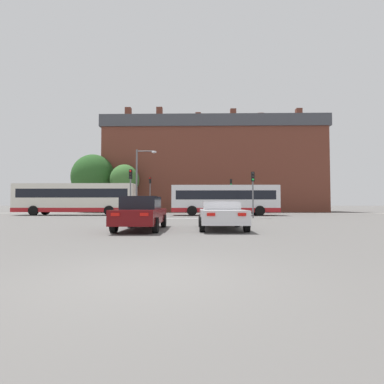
{
  "coord_description": "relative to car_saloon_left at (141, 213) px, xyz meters",
  "views": [
    {
      "loc": [
        0.77,
        -4.89,
        1.18
      ],
      "look_at": [
        0.16,
        27.05,
        2.45
      ],
      "focal_mm": 28.0,
      "sensor_mm": 36.0,
      "label": 1
    }
  ],
  "objects": [
    {
      "name": "traffic_light_far_left",
      "position": [
        -3.48,
        24.13,
        2.29
      ],
      "size": [
        0.26,
        0.31,
        4.58
      ],
      "color": "slate",
      "rests_on": "ground_plane"
    },
    {
      "name": "tree_by_building",
      "position": [
        -7.35,
        26.66,
        3.68
      ],
      "size": [
        3.94,
        3.94,
        6.53
      ],
      "color": "#4C3823",
      "rests_on": "ground_plane"
    },
    {
      "name": "traffic_light_far_right",
      "position": [
        6.73,
        23.97,
        2.12
      ],
      "size": [
        0.26,
        0.31,
        4.3
      ],
      "color": "slate",
      "rests_on": "ground_plane"
    },
    {
      "name": "traffic_light_near_right",
      "position": [
        7.12,
        11.22,
        1.84
      ],
      "size": [
        0.26,
        0.31,
        3.84
      ],
      "color": "slate",
      "rests_on": "ground_plane"
    },
    {
      "name": "pedestrian_waiting",
      "position": [
        3.23,
        24.42,
        0.19
      ],
      "size": [
        0.45,
        0.43,
        1.63
      ],
      "rotation": [
        0.0,
        0.0,
        3.85
      ],
      "color": "brown",
      "rests_on": "ground_plane"
    },
    {
      "name": "bus_crossing_trailing",
      "position": [
        -10.21,
        17.58,
        1.0
      ],
      "size": [
        12.43,
        2.64,
        3.27
      ],
      "rotation": [
        0.0,
        0.0,
        1.57
      ],
      "color": "silver",
      "rests_on": "ground_plane"
    },
    {
      "name": "pedestrian_walking_east",
      "position": [
        11.35,
        24.35,
        0.22
      ],
      "size": [
        0.42,
        0.25,
        1.68
      ],
      "rotation": [
        0.0,
        0.0,
        3.22
      ],
      "color": "#333851",
      "rests_on": "ground_plane"
    },
    {
      "name": "ground_plane",
      "position": [
        1.79,
        -8.65,
        -0.76
      ],
      "size": [
        400.0,
        400.0,
        0.0
      ],
      "primitive_type": "plane",
      "color": "#605E5B"
    },
    {
      "name": "stop_line_strip",
      "position": [
        1.79,
        10.69,
        -0.76
      ],
      "size": [
        7.5,
        0.3,
        0.01
      ],
      "primitive_type": "cube",
      "color": "silver",
      "rests_on": "ground_plane"
    },
    {
      "name": "street_lamp_junction",
      "position": [
        -3.15,
        15.99,
        3.31
      ],
      "size": [
        2.05,
        0.36,
        6.6
      ],
      "color": "slate",
      "rests_on": "ground_plane"
    },
    {
      "name": "far_pavement",
      "position": [
        1.79,
        24.43,
        -0.76
      ],
      "size": [
        68.33,
        2.5,
        0.01
      ],
      "primitive_type": "cube",
      "color": "gray",
      "rests_on": "ground_plane"
    },
    {
      "name": "car_roadster_right",
      "position": [
        3.65,
        0.44,
        -0.1
      ],
      "size": [
        2.12,
        4.59,
        1.28
      ],
      "rotation": [
        0.0,
        0.0,
        0.01
      ],
      "color": "silver",
      "rests_on": "ground_plane"
    },
    {
      "name": "car_saloon_left",
      "position": [
        0.0,
        0.0,
        0.0
      ],
      "size": [
        1.92,
        4.8,
        1.51
      ],
      "rotation": [
        0.0,
        0.0,
        0.0
      ],
      "color": "#600C0F",
      "rests_on": "ground_plane"
    },
    {
      "name": "bus_crossing_lead",
      "position": [
        5.32,
        17.25,
        0.88
      ],
      "size": [
        10.78,
        2.68,
        3.07
      ],
      "rotation": [
        0.0,
        0.0,
        1.57
      ],
      "color": "silver",
      "rests_on": "ground_plane"
    },
    {
      "name": "brick_civic_building",
      "position": [
        4.93,
        33.33,
        6.25
      ],
      "size": [
        32.74,
        10.61,
        16.19
      ],
      "color": "brown",
      "rests_on": "ground_plane"
    },
    {
      "name": "traffic_light_near_left",
      "position": [
        -3.11,
        11.49,
        1.99
      ],
      "size": [
        0.26,
        0.31,
        4.08
      ],
      "color": "slate",
      "rests_on": "ground_plane"
    },
    {
      "name": "tree_kerbside",
      "position": [
        -12.14,
        28.15,
        4.22
      ],
      "size": [
        6.01,
        6.01,
        8.14
      ],
      "color": "#4C3823",
      "rests_on": "ground_plane"
    }
  ]
}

